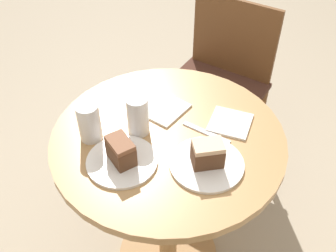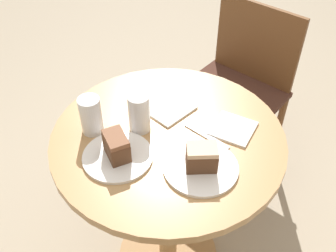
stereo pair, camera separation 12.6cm
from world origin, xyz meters
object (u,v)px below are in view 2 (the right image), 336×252
chair (236,88)px  cake_slice_near (202,157)px  glass_water (91,117)px  plate_near (201,167)px  cake_slice_far (116,146)px  plate_far (118,156)px  glass_lemonade (139,115)px

chair → cake_slice_near: bearing=-66.9°
chair → glass_water: 0.94m
glass_water → plate_near: bearing=7.8°
cake_slice_far → glass_water: size_ratio=0.84×
plate_far → cake_slice_far: size_ratio=1.99×
plate_far → glass_water: bearing=160.6°
glass_water → glass_lemonade: bearing=36.8°
plate_near → plate_far: size_ratio=1.04×
cake_slice_far → glass_lemonade: 0.15m
glass_lemonade → plate_far: bearing=-81.6°
plate_far → glass_lemonade: glass_lemonade is taller
plate_far → cake_slice_near: cake_slice_near is taller
chair → plate_near: bearing=-66.9°
chair → plate_near: 0.89m
cake_slice_near → glass_water: 0.39m
cake_slice_far → glass_water: glass_water is taller
cake_slice_near → glass_water: bearing=-172.2°
chair → glass_lemonade: glass_lemonade is taller
plate_far → glass_lemonade: size_ratio=1.60×
plate_near → glass_lemonade: (-0.26, 0.04, 0.06)m
plate_far → cake_slice_near: (0.24, 0.10, 0.05)m
cake_slice_far → glass_water: (-0.15, 0.05, 0.01)m
plate_near → plate_far: 0.26m
cake_slice_near → glass_lemonade: (-0.26, 0.04, 0.01)m
cake_slice_far → glass_water: 0.16m
plate_near → cake_slice_far: 0.26m
cake_slice_near → glass_water: size_ratio=0.85×
glass_water → chair: bearing=80.5°
plate_near → cake_slice_far: bearing=-156.4°
chair → cake_slice_near: (0.24, -0.81, 0.35)m
plate_far → cake_slice_near: size_ratio=1.96×
plate_far → cake_slice_near: bearing=23.6°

